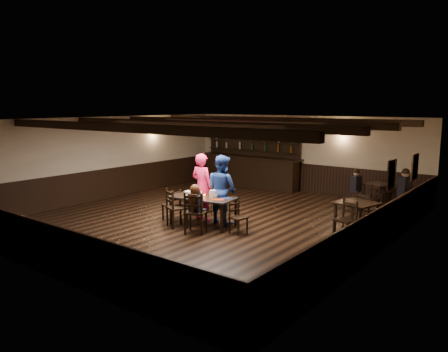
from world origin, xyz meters
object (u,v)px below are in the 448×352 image
Objects in this scene: chair_near_left at (174,205)px; cake at (189,193)px; dining_table at (203,200)px; woman_pink at (202,187)px; bar_counter at (250,167)px; chair_near_right at (195,210)px; man_blue at (222,189)px.

cake is at bearing 88.91° from chair_near_left.
dining_table is 0.96× the size of woman_pink.
bar_counter reaches higher than cake.
woman_pink is at bearing -69.89° from bar_counter.
chair_near_left reaches higher than cake.
cake is 0.07× the size of bar_counter.
chair_near_left reaches higher than dining_table.
chair_near_right is at bearing 121.48° from woman_pink.
chair_near_right is at bearing 105.32° from man_blue.
man_blue is at bearing 64.66° from dining_table.
cake is at bearing 80.17° from woman_pink.
woman_pink is at bearing 81.38° from cake.
man_blue reaches higher than dining_table.
dining_table is 0.97× the size of man_blue.
chair_near_left is 1.33m from man_blue.
woman_pink is at bearing 16.22° from man_blue.
woman_pink reaches higher than cake.
chair_near_left is 0.82m from chair_near_right.
woman_pink reaches higher than man_blue.
man_blue reaches higher than chair_near_right.
chair_near_left is 3.22× the size of cake.
man_blue is at bearing 95.39° from chair_near_right.
dining_table is 1.75× the size of chair_near_left.
chair_near_left is at bearing 171.24° from chair_near_right.
cake reaches higher than dining_table.
bar_counter is (-1.74, 6.00, 0.15)m from chair_near_left.
bar_counter reaches higher than man_blue.
chair_near_left is 6.25m from bar_counter.
chair_near_left is at bearing -91.09° from cake.
cake is (0.01, 0.59, 0.21)m from chair_near_left.
bar_counter is (-1.76, 5.41, -0.07)m from cake.
chair_near_right reaches higher than dining_table.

